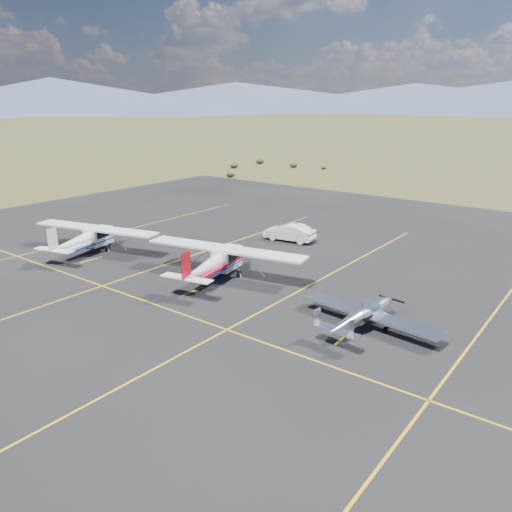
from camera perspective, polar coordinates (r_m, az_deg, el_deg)
ground at (r=30.77m, az=6.85°, el=-5.50°), size 1600.00×1600.00×0.00m
apron at (r=34.56m, az=-3.18°, el=-2.79°), size 72.00×72.00×0.02m
aircraft_low_wing at (r=27.69m, az=12.24°, el=-6.53°), size 6.01×8.34×1.81m
aircraft_cessna at (r=34.28m, az=-4.51°, el=-0.60°), size 7.53×12.06×3.05m
aircraft_plain at (r=42.42m, az=-18.77°, el=1.96°), size 7.48×11.50×2.91m
sedan at (r=44.10m, az=3.87°, el=2.71°), size 2.18×4.74×1.51m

